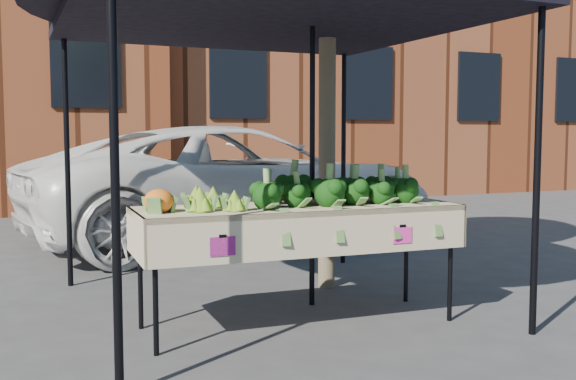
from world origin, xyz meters
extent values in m
plane|color=#363639|center=(0.00, 0.00, 0.00)|extent=(90.00, 90.00, 0.00)
cube|color=beige|center=(0.12, 0.15, 0.45)|extent=(2.43, 0.88, 0.90)
cube|color=#F22D8C|center=(-0.57, -0.26, 0.70)|extent=(0.17, 0.01, 0.12)
cube|color=#EF2D9D|center=(0.77, -0.26, 0.70)|extent=(0.17, 0.01, 0.12)
ellipsoid|color=black|center=(0.45, 0.17, 1.04)|extent=(1.49, 0.59, 0.28)
ellipsoid|color=#93B62B|center=(-0.54, 0.18, 1.01)|extent=(0.45, 0.59, 0.22)
ellipsoid|color=orange|center=(-0.93, 0.10, 1.00)|extent=(0.22, 0.22, 0.20)
imported|color=white|center=(0.95, 4.08, 2.77)|extent=(1.87, 2.73, 5.53)
cube|color=brown|center=(7.00, 12.50, 4.25)|extent=(12.00, 8.00, 8.50)
camera|label=1|loc=(-1.87, -4.32, 1.42)|focal=41.46mm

